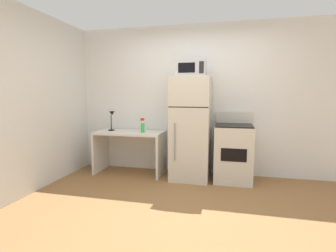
{
  "coord_description": "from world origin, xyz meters",
  "views": [
    {
      "loc": [
        0.54,
        -2.8,
        1.4
      ],
      "look_at": [
        -0.38,
        1.1,
        0.9
      ],
      "focal_mm": 26.98,
      "sensor_mm": 36.0,
      "label": 1
    }
  ],
  "objects_px": {
    "desk_lamp": "(112,117)",
    "microwave": "(191,69)",
    "refrigerator": "(191,129)",
    "oven_range": "(233,152)",
    "desk": "(130,144)",
    "spray_bottle": "(143,127)"
  },
  "relations": [
    {
      "from": "microwave",
      "to": "oven_range",
      "type": "height_order",
      "value": "microwave"
    },
    {
      "from": "desk_lamp",
      "to": "spray_bottle",
      "type": "bearing_deg",
      "value": -6.55
    },
    {
      "from": "refrigerator",
      "to": "oven_range",
      "type": "relative_size",
      "value": 1.53
    },
    {
      "from": "desk_lamp",
      "to": "refrigerator",
      "type": "bearing_deg",
      "value": -2.04
    },
    {
      "from": "microwave",
      "to": "spray_bottle",
      "type": "bearing_deg",
      "value": 179.81
    },
    {
      "from": "desk",
      "to": "spray_bottle",
      "type": "height_order",
      "value": "spray_bottle"
    },
    {
      "from": "desk_lamp",
      "to": "microwave",
      "type": "relative_size",
      "value": 0.77
    },
    {
      "from": "refrigerator",
      "to": "spray_bottle",
      "type": "bearing_deg",
      "value": -178.73
    },
    {
      "from": "desk",
      "to": "refrigerator",
      "type": "bearing_deg",
      "value": -1.81
    },
    {
      "from": "refrigerator",
      "to": "microwave",
      "type": "height_order",
      "value": "microwave"
    },
    {
      "from": "desk_lamp",
      "to": "oven_range",
      "type": "bearing_deg",
      "value": -0.62
    },
    {
      "from": "refrigerator",
      "to": "oven_range",
      "type": "xyz_separation_m",
      "value": [
        0.69,
        0.03,
        -0.37
      ]
    },
    {
      "from": "microwave",
      "to": "oven_range",
      "type": "bearing_deg",
      "value": 4.06
    },
    {
      "from": "desk_lamp",
      "to": "microwave",
      "type": "bearing_deg",
      "value": -2.88
    },
    {
      "from": "oven_range",
      "to": "desk",
      "type": "bearing_deg",
      "value": 179.79
    },
    {
      "from": "desk",
      "to": "spray_bottle",
      "type": "bearing_deg",
      "value": -11.39
    },
    {
      "from": "spray_bottle",
      "to": "microwave",
      "type": "distance_m",
      "value": 1.27
    },
    {
      "from": "desk_lamp",
      "to": "refrigerator",
      "type": "relative_size",
      "value": 0.21
    },
    {
      "from": "desk",
      "to": "oven_range",
      "type": "distance_m",
      "value": 1.79
    },
    {
      "from": "refrigerator",
      "to": "desk_lamp",
      "type": "bearing_deg",
      "value": 177.96
    },
    {
      "from": "desk_lamp",
      "to": "microwave",
      "type": "xyz_separation_m",
      "value": [
        1.44,
        -0.07,
        0.82
      ]
    },
    {
      "from": "microwave",
      "to": "oven_range",
      "type": "xyz_separation_m",
      "value": [
        0.69,
        0.05,
        -1.34
      ]
    }
  ]
}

